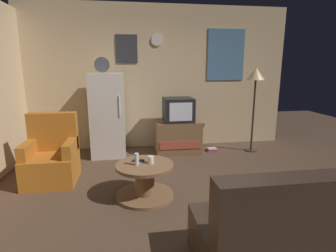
{
  "coord_description": "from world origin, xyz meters",
  "views": [
    {
      "loc": [
        -0.64,
        -2.95,
        1.62
      ],
      "look_at": [
        -0.04,
        0.9,
        0.75
      ],
      "focal_mm": 28.78,
      "sensor_mm": 36.0,
      "label": 1
    }
  ],
  "objects": [
    {
      "name": "mug_ceramic_white",
      "position": [
        -0.37,
        0.21,
        0.48
      ],
      "size": [
        0.08,
        0.08,
        0.09
      ],
      "primitive_type": "cylinder",
      "color": "silver",
      "rests_on": "coffee_table"
    },
    {
      "name": "tv_stand",
      "position": [
        0.3,
        1.92,
        0.3
      ],
      "size": [
        0.84,
        0.53,
        0.6
      ],
      "color": "brown",
      "rests_on": "ground_plane"
    },
    {
      "name": "coffee_table",
      "position": [
        -0.45,
        0.2,
        0.22
      ],
      "size": [
        0.72,
        0.72,
        0.44
      ],
      "color": "brown",
      "rests_on": "ground_plane"
    },
    {
      "name": "wall_with_art",
      "position": [
        0.01,
        2.45,
        1.39
      ],
      "size": [
        5.2,
        0.12,
        2.77
      ],
      "color": "#D1B284",
      "rests_on": "ground_plane"
    },
    {
      "name": "armchair",
      "position": [
        -1.72,
        0.91,
        0.34
      ],
      "size": [
        0.68,
        0.68,
        0.96
      ],
      "color": "#B2661E",
      "rests_on": "ground_plane"
    },
    {
      "name": "remote_control",
      "position": [
        -0.51,
        0.31,
        0.45
      ],
      "size": [
        0.15,
        0.06,
        0.02
      ],
      "primitive_type": "cube",
      "rotation": [
        0.0,
        0.0,
        -0.12
      ],
      "color": "black",
      "rests_on": "coffee_table"
    },
    {
      "name": "wine_glass",
      "position": [
        -0.54,
        0.18,
        0.51
      ],
      "size": [
        0.05,
        0.05,
        0.15
      ],
      "primitive_type": "cylinder",
      "color": "silver",
      "rests_on": "coffee_table"
    },
    {
      "name": "ground_plane",
      "position": [
        0.0,
        0.0,
        0.0
      ],
      "size": [
        12.0,
        12.0,
        0.0
      ],
      "primitive_type": "plane",
      "color": "#4C3828"
    },
    {
      "name": "book_stack",
      "position": [
        0.97,
        1.87,
        0.03
      ],
      "size": [
        0.2,
        0.16,
        0.06
      ],
      "color": "#AC435E",
      "rests_on": "ground_plane"
    },
    {
      "name": "crt_tv",
      "position": [
        0.31,
        1.92,
        0.82
      ],
      "size": [
        0.54,
        0.51,
        0.44
      ],
      "color": "black",
      "rests_on": "tv_stand"
    },
    {
      "name": "fridge",
      "position": [
        -0.98,
        1.96,
        0.75
      ],
      "size": [
        0.6,
        0.62,
        1.77
      ],
      "color": "silver",
      "rests_on": "ground_plane"
    },
    {
      "name": "couch",
      "position": [
        0.73,
        -1.24,
        0.31
      ],
      "size": [
        1.7,
        0.8,
        0.92
      ],
      "color": "#38281E",
      "rests_on": "ground_plane"
    },
    {
      "name": "standing_lamp",
      "position": [
        1.74,
        1.79,
        1.36
      ],
      "size": [
        0.32,
        0.32,
        1.59
      ],
      "color": "#332D28",
      "rests_on": "ground_plane"
    }
  ]
}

